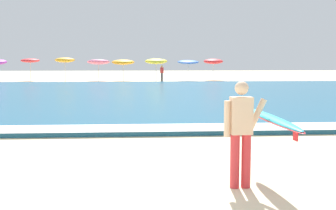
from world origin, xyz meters
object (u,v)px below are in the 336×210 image
(beachgoer_near_row_left, at_px, (162,73))
(surfer_with_board, at_px, (255,125))
(beach_umbrella_3, at_px, (98,62))
(beach_umbrella_1, at_px, (30,61))
(beach_umbrella_7, at_px, (213,61))
(beach_umbrella_5, at_px, (156,61))
(beach_umbrella_6, at_px, (188,62))
(beach_umbrella_4, at_px, (123,62))
(beach_umbrella_2, at_px, (65,60))

(beachgoer_near_row_left, bearing_deg, surfer_with_board, -90.75)
(beach_umbrella_3, bearing_deg, beach_umbrella_1, 175.76)
(beach_umbrella_7, bearing_deg, beach_umbrella_5, -157.90)
(beach_umbrella_3, distance_m, beach_umbrella_5, 5.84)
(beach_umbrella_3, distance_m, beach_umbrella_6, 8.99)
(beach_umbrella_3, xyz_separation_m, beach_umbrella_5, (5.68, -1.35, 0.07))
(beach_umbrella_5, xyz_separation_m, beachgoer_near_row_left, (0.54, -0.37, -1.12))
(beachgoer_near_row_left, bearing_deg, beach_umbrella_4, 157.01)
(beach_umbrella_3, distance_m, beach_umbrella_7, 11.78)
(beach_umbrella_5, height_order, beachgoer_near_row_left, beach_umbrella_5)
(surfer_with_board, xyz_separation_m, beach_umbrella_6, (3.22, 37.16, 0.85))
(beach_umbrella_6, bearing_deg, beachgoer_near_row_left, -146.79)
(beach_umbrella_2, height_order, beach_umbrella_4, beach_umbrella_2)
(beach_umbrella_7, bearing_deg, beach_umbrella_4, -172.53)
(surfer_with_board, distance_m, beach_umbrella_6, 37.31)
(surfer_with_board, bearing_deg, beach_umbrella_7, 81.11)
(beach_umbrella_2, bearing_deg, beach_umbrella_7, 5.84)
(beach_umbrella_2, relative_size, beach_umbrella_5, 1.03)
(beach_umbrella_3, xyz_separation_m, beach_umbrella_7, (11.73, 1.11, 0.05))
(beach_umbrella_3, xyz_separation_m, beach_umbrella_4, (2.44, -0.11, -0.02))
(beach_umbrella_2, distance_m, beach_umbrella_6, 12.23)
(beach_umbrella_4, height_order, beach_umbrella_7, beach_umbrella_7)
(beach_umbrella_1, xyz_separation_m, beach_umbrella_5, (12.48, -1.85, -0.07))
(beach_umbrella_4, height_order, beach_umbrella_6, beach_umbrella_4)
(beach_umbrella_4, distance_m, beach_umbrella_6, 6.55)
(beach_umbrella_2, height_order, beach_umbrella_5, beach_umbrella_2)
(beach_umbrella_6, xyz_separation_m, beachgoer_near_row_left, (-2.76, -1.81, -1.04))
(beach_umbrella_4, bearing_deg, beach_umbrella_2, -176.85)
(beach_umbrella_4, distance_m, beach_umbrella_7, 9.37)
(surfer_with_board, distance_m, beach_umbrella_7, 38.64)
(beach_umbrella_2, xyz_separation_m, beachgoer_near_row_left, (9.45, -1.29, -1.24))
(beach_umbrella_3, bearing_deg, beachgoer_near_row_left, -15.39)
(beachgoer_near_row_left, bearing_deg, beach_umbrella_3, 164.61)
(surfer_with_board, height_order, beach_umbrella_3, beach_umbrella_3)
(beach_umbrella_1, distance_m, beachgoer_near_row_left, 13.26)
(beach_umbrella_6, distance_m, beachgoer_near_row_left, 3.46)
(beach_umbrella_1, relative_size, beach_umbrella_5, 0.99)
(beach_umbrella_4, bearing_deg, beachgoer_near_row_left, -22.99)
(surfer_with_board, height_order, beach_umbrella_1, beach_umbrella_1)
(beach_umbrella_6, xyz_separation_m, beach_umbrella_7, (2.74, 1.01, 0.07))
(beach_umbrella_2, bearing_deg, beach_umbrella_1, 165.45)
(beach_umbrella_2, xyz_separation_m, beach_umbrella_4, (5.67, 0.31, -0.21))
(beach_umbrella_3, height_order, beachgoer_near_row_left, beach_umbrella_3)
(beach_umbrella_7, bearing_deg, beach_umbrella_3, -174.60)
(surfer_with_board, xyz_separation_m, beachgoer_near_row_left, (0.46, 35.35, -0.18))
(surfer_with_board, height_order, beachgoer_near_row_left, surfer_with_board)
(beach_umbrella_3, bearing_deg, beach_umbrella_2, -172.57)
(beach_umbrella_2, distance_m, beach_umbrella_4, 5.69)
(beach_umbrella_7, height_order, beachgoer_near_row_left, beach_umbrella_7)
(beach_umbrella_1, height_order, beach_umbrella_4, beach_umbrella_1)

